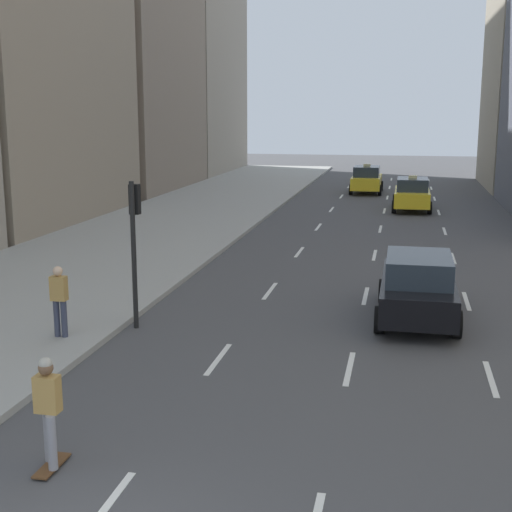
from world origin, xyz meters
The scene contains 8 objects.
sidewalk_left centered at (-7.00, 27.00, 0.07)m, with size 8.00×66.00×0.15m, color #9E9E99.
lane_markings centered at (2.60, 23.00, 0.01)m, with size 5.72×56.00×0.01m.
taxi_lead centered at (4.00, 32.54, 0.88)m, with size 2.02×4.40×1.87m.
taxi_second centered at (1.20, 40.29, 0.88)m, with size 2.02×4.40×1.87m.
sedan_black_near centered at (4.00, 11.90, 0.87)m, with size 2.02×4.55×1.71m.
skateboarder centered at (-1.42, 2.89, 0.96)m, with size 0.36×0.80×1.75m.
pedestrian_mid_block centered at (-4.01, 8.34, 1.07)m, with size 0.36×0.22×1.65m.
traffic_light_pole centered at (-2.75, 9.87, 2.41)m, with size 0.24×0.42×3.60m.
Camera 1 is at (3.54, -6.05, 5.24)m, focal length 50.00 mm.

